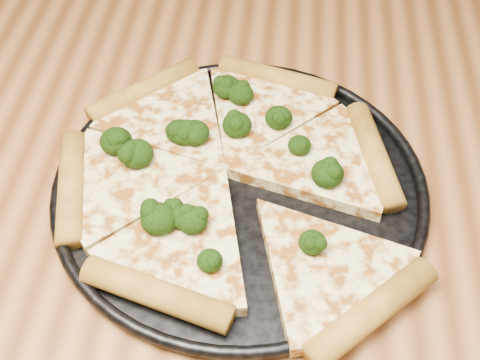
{
  "coord_description": "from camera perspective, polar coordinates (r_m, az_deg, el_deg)",
  "views": [
    {
      "loc": [
        0.13,
        -0.4,
        1.24
      ],
      "look_at": [
        0.1,
        0.02,
        0.77
      ],
      "focal_mm": 47.47,
      "sensor_mm": 36.0,
      "label": 1
    }
  ],
  "objects": [
    {
      "name": "dining_table",
      "position": [
        0.72,
        -7.74,
        -6.05
      ],
      "size": [
        1.2,
        0.9,
        0.75
      ],
      "color": "#9C6030",
      "rests_on": "ground"
    },
    {
      "name": "broccoli_florets",
      "position": [
        0.64,
        -2.79,
        2.45
      ],
      "size": [
        0.25,
        0.26,
        0.03
      ],
      "color": "black",
      "rests_on": "pizza"
    },
    {
      "name": "pizza",
      "position": [
        0.63,
        -0.82,
        0.42
      ],
      "size": [
        0.38,
        0.39,
        0.03
      ],
      "rotation": [
        0.0,
        0.0,
        -0.29
      ],
      "color": "#F7E597",
      "rests_on": "pizza_pan"
    },
    {
      "name": "pizza_pan",
      "position": [
        0.64,
        -0.0,
        -0.48
      ],
      "size": [
        0.38,
        0.38,
        0.02
      ],
      "color": "black",
      "rests_on": "dining_table"
    }
  ]
}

